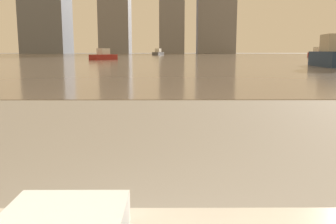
% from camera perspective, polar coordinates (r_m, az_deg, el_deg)
% --- Properties ---
extents(towel_stack, '(0.27, 0.20, 0.08)m').
position_cam_1_polar(towel_stack, '(0.91, -15.16, -16.02)').
color(towel_stack, white).
rests_on(towel_stack, bathtub).
extents(harbor_water, '(180.00, 110.00, 0.01)m').
position_cam_1_polar(harbor_water, '(62.02, -0.34, 8.49)').
color(harbor_water, gray).
rests_on(harbor_water, ground_plane).
extents(harbor_boat_0, '(2.55, 3.13, 1.15)m').
position_cam_1_polar(harbor_boat_0, '(37.99, -9.80, 8.43)').
color(harbor_boat_0, maroon).
rests_on(harbor_boat_0, harbor_water).
extents(harbor_boat_1, '(1.72, 3.89, 1.41)m').
position_cam_1_polar(harbor_boat_1, '(55.72, 21.98, 8.24)').
color(harbor_boat_1, maroon).
rests_on(harbor_boat_1, harbor_water).
extents(harbor_boat_2, '(2.29, 5.10, 1.85)m').
position_cam_1_polar(harbor_boat_2, '(23.86, 24.01, 7.91)').
color(harbor_boat_2, navy).
rests_on(harbor_boat_2, harbor_water).
extents(harbor_boat_4, '(2.30, 3.76, 1.33)m').
position_cam_1_polar(harbor_boat_4, '(74.78, -1.52, 8.99)').
color(harbor_boat_4, '#4C4C51').
rests_on(harbor_boat_4, harbor_water).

